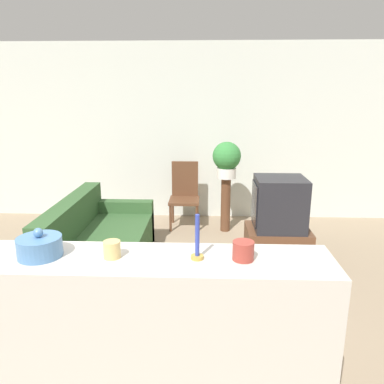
% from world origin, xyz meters
% --- Properties ---
extents(ground_plane, '(14.00, 14.00, 0.00)m').
position_xyz_m(ground_plane, '(0.00, 0.00, 0.00)').
color(ground_plane, gray).
extents(wall_back, '(9.00, 0.06, 2.70)m').
position_xyz_m(wall_back, '(0.00, 3.43, 1.35)').
color(wall_back, silver).
rests_on(wall_back, ground_plane).
extents(couch, '(0.90, 1.75, 0.81)m').
position_xyz_m(couch, '(-0.67, 1.44, 0.28)').
color(couch, '#33562D').
rests_on(couch, ground_plane).
extents(tv_stand, '(0.71, 0.54, 0.46)m').
position_xyz_m(tv_stand, '(1.35, 1.60, 0.23)').
color(tv_stand, brown).
rests_on(tv_stand, ground_plane).
extents(television, '(0.56, 0.51, 0.59)m').
position_xyz_m(television, '(1.34, 1.60, 0.76)').
color(television, '#232328').
rests_on(television, tv_stand).
extents(wooden_chair, '(0.44, 0.44, 0.97)m').
position_xyz_m(wooden_chair, '(0.20, 2.95, 0.51)').
color(wooden_chair, brown).
rests_on(wooden_chair, ground_plane).
extents(plant_stand, '(0.14, 0.14, 0.79)m').
position_xyz_m(plant_stand, '(0.81, 2.74, 0.40)').
color(plant_stand, brown).
rests_on(plant_stand, ground_plane).
extents(potted_plant, '(0.40, 0.40, 0.51)m').
position_xyz_m(potted_plant, '(0.81, 2.74, 1.07)').
color(potted_plant, white).
rests_on(potted_plant, plant_stand).
extents(foreground_counter, '(2.46, 0.44, 1.08)m').
position_xyz_m(foreground_counter, '(0.00, -0.57, 0.54)').
color(foreground_counter, beige).
rests_on(foreground_counter, ground_plane).
extents(decorative_bowl, '(0.24, 0.24, 0.16)m').
position_xyz_m(decorative_bowl, '(-0.39, -0.57, 1.14)').
color(decorative_bowl, '#4C7AAD').
rests_on(decorative_bowl, foreground_counter).
extents(candle_jar, '(0.09, 0.09, 0.09)m').
position_xyz_m(candle_jar, '(0.01, -0.57, 1.13)').
color(candle_jar, tan).
rests_on(candle_jar, foreground_counter).
extents(candlestick, '(0.07, 0.07, 0.25)m').
position_xyz_m(candlestick, '(0.48, -0.57, 1.17)').
color(candlestick, '#B7933D').
rests_on(candlestick, foreground_counter).
extents(coffee_tin, '(0.12, 0.12, 0.10)m').
position_xyz_m(coffee_tin, '(0.73, -0.57, 1.14)').
color(coffee_tin, '#99382D').
rests_on(coffee_tin, foreground_counter).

